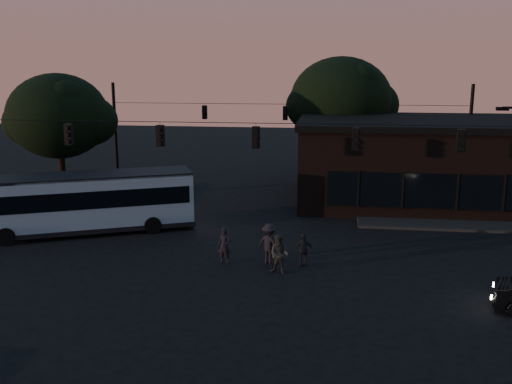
# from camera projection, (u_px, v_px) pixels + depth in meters

# --- Properties ---
(ground) EXTENTS (120.00, 120.00, 0.00)m
(ground) POSITION_uv_depth(u_px,v_px,m) (243.00, 285.00, 23.28)
(ground) COLOR black
(ground) RESTS_ON ground
(sidewalk_far_right) EXTENTS (14.00, 10.00, 0.15)m
(sidewalk_far_right) POSITION_uv_depth(u_px,v_px,m) (470.00, 209.00, 35.24)
(sidewalk_far_right) COLOR black
(sidewalk_far_right) RESTS_ON ground
(sidewalk_far_left) EXTENTS (14.00, 10.00, 0.15)m
(sidewalk_far_left) POSITION_uv_depth(u_px,v_px,m) (71.00, 196.00, 38.62)
(sidewalk_far_left) COLOR black
(sidewalk_far_left) RESTS_ON ground
(building) EXTENTS (15.40, 10.41, 5.40)m
(building) POSITION_uv_depth(u_px,v_px,m) (418.00, 161.00, 36.97)
(building) COLOR black
(building) RESTS_ON ground
(tree_behind) EXTENTS (7.60, 7.60, 9.43)m
(tree_behind) POSITION_uv_depth(u_px,v_px,m) (341.00, 100.00, 42.69)
(tree_behind) COLOR black
(tree_behind) RESTS_ON ground
(tree_left) EXTENTS (6.40, 6.40, 8.30)m
(tree_left) POSITION_uv_depth(u_px,v_px,m) (58.00, 116.00, 36.46)
(tree_left) COLOR black
(tree_left) RESTS_ON ground
(signal_rig_near) EXTENTS (26.24, 0.30, 7.50)m
(signal_rig_near) POSITION_uv_depth(u_px,v_px,m) (256.00, 161.00, 26.18)
(signal_rig_near) COLOR black
(signal_rig_near) RESTS_ON ground
(signal_rig_far) EXTENTS (26.24, 0.30, 7.50)m
(signal_rig_far) POSITION_uv_depth(u_px,v_px,m) (285.00, 129.00, 41.71)
(signal_rig_far) COLOR black
(signal_rig_far) RESTS_ON ground
(bus) EXTENTS (11.30, 7.00, 3.16)m
(bus) POSITION_uv_depth(u_px,v_px,m) (86.00, 200.00, 30.19)
(bus) COLOR #879CAB
(bus) RESTS_ON ground
(pedestrian_a) EXTENTS (0.68, 0.52, 1.67)m
(pedestrian_a) POSITION_uv_depth(u_px,v_px,m) (224.00, 246.00, 25.59)
(pedestrian_a) COLOR black
(pedestrian_a) RESTS_ON ground
(pedestrian_b) EXTENTS (1.02, 0.90, 1.74)m
(pedestrian_b) POSITION_uv_depth(u_px,v_px,m) (279.00, 254.00, 24.34)
(pedestrian_b) COLOR #2B2C28
(pedestrian_b) RESTS_ON ground
(pedestrian_c) EXTENTS (0.95, 0.55, 1.52)m
(pedestrian_c) POSITION_uv_depth(u_px,v_px,m) (303.00, 250.00, 25.24)
(pedestrian_c) COLOR black
(pedestrian_c) RESTS_ON ground
(pedestrian_d) EXTENTS (1.38, 1.16, 1.86)m
(pedestrian_d) POSITION_uv_depth(u_px,v_px,m) (269.00, 244.00, 25.57)
(pedestrian_d) COLOR black
(pedestrian_d) RESTS_ON ground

